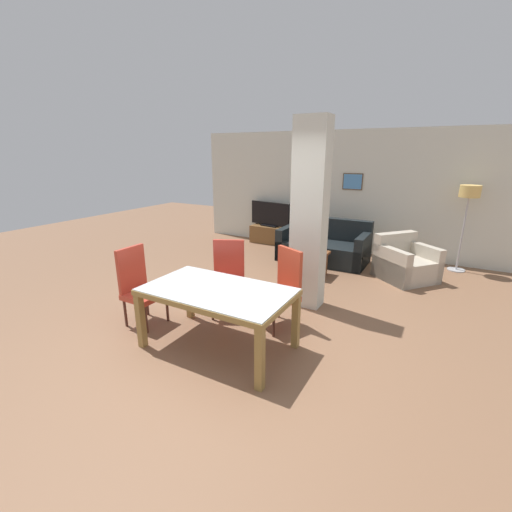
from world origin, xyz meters
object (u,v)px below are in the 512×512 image
bottle (302,243)px  coffee_table (307,262)px  armchair (405,264)px  tv_screen (270,215)px  dining_chair_head_left (139,285)px  floor_lamp (469,199)px  dining_table (217,300)px  dining_chair_far_right (282,287)px  tv_stand (270,235)px  sofa (324,247)px  dining_chair_far_left (228,276)px

bottle → coffee_table: bearing=-39.4°
armchair → tv_screen: size_ratio=1.06×
dining_chair_head_left → floor_lamp: floor_lamp is taller
coffee_table → dining_table: bearing=-89.6°
dining_table → tv_screen: 4.92m
dining_chair_far_right → tv_stand: dining_chair_far_right is taller
dining_chair_head_left → armchair: dining_chair_head_left is taller
sofa → tv_stand: bearing=-24.0°
dining_table → sofa: bearing=90.2°
dining_chair_far_left → sofa: 3.07m
dining_table → dining_chair_far_right: size_ratio=1.62×
dining_chair_far_right → floor_lamp: floor_lamp is taller
coffee_table → sofa: bearing=89.7°
dining_chair_far_left → floor_lamp: floor_lamp is taller
dining_chair_far_left → floor_lamp: bearing=-154.4°
tv_stand → sofa: bearing=-24.0°
dining_table → tv_stand: dining_table is taller
coffee_table → dining_chair_far_right: bearing=-77.9°
dining_chair_far_left → armchair: dining_chair_far_left is taller
dining_chair_head_left → floor_lamp: 5.95m
dining_chair_far_right → bottle: 2.28m
floor_lamp → sofa: bearing=-165.2°
sofa → tv_screen: 1.88m
armchair → tv_stand: 3.48m
dining_chair_far_right → coffee_table: size_ratio=1.38×
dining_chair_far_right → tv_screen: dining_chair_far_right is taller
floor_lamp → dining_chair_far_right: bearing=-119.2°
armchair → bottle: armchair is taller
coffee_table → tv_stand: coffee_table is taller
dining_chair_far_left → tv_stand: bearing=-97.8°
tv_stand → floor_lamp: floor_lamp is taller
floor_lamp → dining_chair_head_left: bearing=-129.5°
armchair → dining_table: bearing=15.7°
dining_table → floor_lamp: 5.23m
sofa → coffee_table: (-0.00, -0.97, -0.06)m
dining_table → tv_stand: (-1.68, 4.63, -0.38)m
armchair → sofa: bearing=-61.6°
sofa → bottle: size_ratio=6.03×
armchair → tv_stand: armchair is taller
coffee_table → dining_chair_head_left: bearing=-113.2°
dining_chair_far_right → coffee_table: 2.12m
dining_chair_head_left → dining_chair_far_right: size_ratio=1.00×
dining_chair_far_right → tv_stand: size_ratio=1.08×
dining_chair_far_right → floor_lamp: size_ratio=0.63×
tv_stand → armchair: bearing=-18.2°
floor_lamp → bottle: bearing=-150.9°
bottle → floor_lamp: (2.67, 1.49, 0.83)m
bottle → floor_lamp: floor_lamp is taller
sofa → tv_stand: size_ratio=1.86×
dining_chair_head_left → sofa: 4.09m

